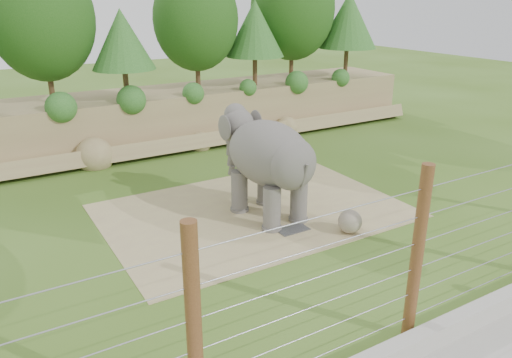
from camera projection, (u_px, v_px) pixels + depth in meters
ground at (291, 251)px, 14.60m from camera, size 90.00×90.00×0.00m
back_embankment at (152, 63)px, 23.69m from camera, size 30.00×5.52×8.77m
dirt_patch at (254, 211)px, 17.25m from camera, size 10.00×7.00×0.02m
drain_grate at (293, 229)px, 15.84m from camera, size 1.00×0.60×0.03m
elephant at (269, 168)px, 16.29m from camera, size 2.19×4.38×3.42m
stone_ball at (350, 221)px, 15.54m from camera, size 0.75×0.75×0.75m
retaining_wall at (426, 339)px, 10.48m from camera, size 26.00×0.35×0.50m
barrier_fence at (417, 256)px, 10.27m from camera, size 20.26×0.26×4.00m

